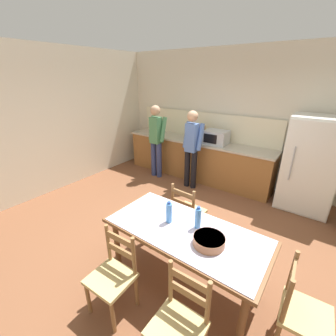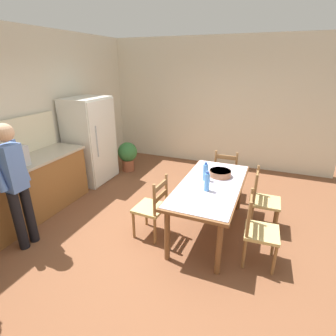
# 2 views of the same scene
# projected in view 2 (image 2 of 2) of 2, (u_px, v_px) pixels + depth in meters

# --- Properties ---
(ground_plane) EXTENTS (8.32, 8.32, 0.00)m
(ground_plane) POSITION_uv_depth(u_px,v_px,m) (166.00, 235.00, 3.82)
(ground_plane) COLOR brown
(wall_back) EXTENTS (6.52, 0.12, 2.90)m
(wall_back) POSITION_uv_depth(u_px,v_px,m) (12.00, 122.00, 4.19)
(wall_back) COLOR beige
(wall_back) RESTS_ON ground
(wall_right) EXTENTS (0.12, 5.20, 2.90)m
(wall_right) POSITION_uv_depth(u_px,v_px,m) (219.00, 104.00, 6.09)
(wall_right) COLOR beige
(wall_right) RESTS_ON ground
(refrigerator) EXTENTS (0.87, 0.73, 1.72)m
(refrigerator) POSITION_uv_depth(u_px,v_px,m) (90.00, 141.00, 5.35)
(refrigerator) COLOR silver
(refrigerator) RESTS_ON ground
(microwave) EXTENTS (0.50, 0.39, 0.30)m
(microwave) POSITION_uv_depth(u_px,v_px,m) (5.00, 159.00, 3.68)
(microwave) COLOR #B2B7BC
(microwave) RESTS_ON kitchen_counter
(dining_table) EXTENTS (1.82, 0.86, 0.77)m
(dining_table) POSITION_uv_depth(u_px,v_px,m) (210.00, 189.00, 3.68)
(dining_table) COLOR brown
(dining_table) RESTS_ON ground
(bottle_near_centre) EXTENTS (0.07, 0.07, 0.27)m
(bottle_near_centre) POSITION_uv_depth(u_px,v_px,m) (207.00, 182.00, 3.41)
(bottle_near_centre) COLOR #4C8ED6
(bottle_near_centre) RESTS_ON dining_table
(bottle_off_centre) EXTENTS (0.07, 0.07, 0.27)m
(bottle_off_centre) POSITION_uv_depth(u_px,v_px,m) (205.00, 172.00, 3.72)
(bottle_off_centre) COLOR #4C8ED6
(bottle_off_centre) RESTS_ON dining_table
(serving_bowl) EXTENTS (0.32, 0.32, 0.09)m
(serving_bowl) POSITION_uv_depth(u_px,v_px,m) (220.00, 173.00, 3.88)
(serving_bowl) COLOR #9E6642
(serving_bowl) RESTS_ON dining_table
(chair_side_near_right) EXTENTS (0.43, 0.41, 0.91)m
(chair_side_near_right) POSITION_uv_depth(u_px,v_px,m) (263.00, 201.00, 3.87)
(chair_side_near_right) COLOR olive
(chair_side_near_right) RESTS_ON ground
(chair_side_far_left) EXTENTS (0.44, 0.42, 0.91)m
(chair_side_far_left) POSITION_uv_depth(u_px,v_px,m) (152.00, 208.00, 3.67)
(chair_side_far_left) COLOR olive
(chair_side_far_left) RESTS_ON ground
(chair_side_near_left) EXTENTS (0.44, 0.42, 0.91)m
(chair_side_near_left) POSITION_uv_depth(u_px,v_px,m) (259.00, 231.00, 3.17)
(chair_side_near_left) COLOR olive
(chair_side_near_left) RESTS_ON ground
(chair_head_end) EXTENTS (0.42, 0.44, 0.91)m
(chair_head_end) POSITION_uv_depth(u_px,v_px,m) (226.00, 174.00, 4.80)
(chair_head_end) COLOR olive
(chair_head_end) RESTS_ON ground
(person_at_counter) EXTENTS (0.42, 0.29, 1.69)m
(person_at_counter) POSITION_uv_depth(u_px,v_px,m) (15.00, 181.00, 3.28)
(person_at_counter) COLOR black
(person_at_counter) RESTS_ON ground
(potted_plant) EXTENTS (0.44, 0.44, 0.67)m
(potted_plant) POSITION_uv_depth(u_px,v_px,m) (128.00, 154.00, 5.99)
(potted_plant) COLOR brown
(potted_plant) RESTS_ON ground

